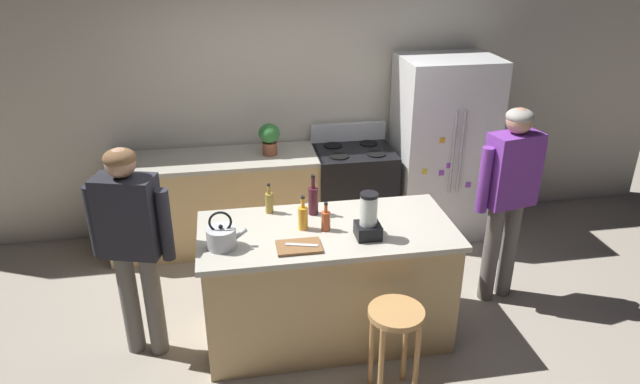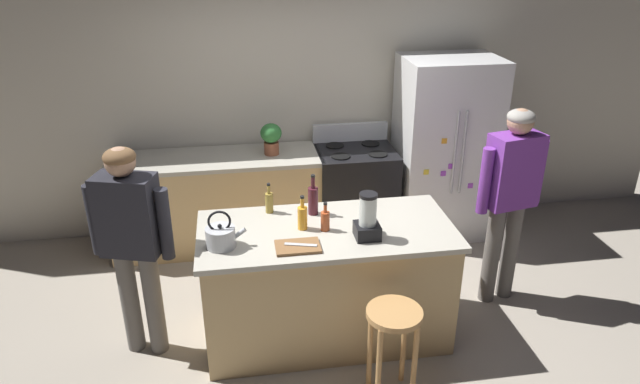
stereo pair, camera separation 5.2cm
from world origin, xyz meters
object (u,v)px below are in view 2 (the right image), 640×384
refrigerator (444,149)px  person_by_island_left (131,235)px  bottle_cooking_sauce (325,220)px  tea_kettle (221,236)px  potted_plant (271,137)px  bottle_wine (313,200)px  stove_range (355,192)px  bar_stool (393,331)px  cutting_board (298,247)px  chef_knife (301,245)px  blender_appliance (368,219)px  bottle_vinegar (269,202)px  bottle_soda (302,217)px  kitchen_island (326,282)px  person_by_sink_right (510,189)px

refrigerator → person_by_island_left: 3.14m
bottle_cooking_sauce → tea_kettle: 0.74m
refrigerator → potted_plant: (-1.70, 0.05, 0.20)m
bottle_wine → stove_range: bearing=64.6°
bar_stool → cutting_board: 0.83m
tea_kettle → chef_knife: 0.54m
stove_range → bottle_cooking_sauce: (-0.56, -1.55, 0.53)m
blender_appliance → chef_knife: size_ratio=1.51×
stove_range → person_by_island_left: size_ratio=0.69×
refrigerator → stove_range: 0.98m
stove_range → cutting_board: stove_range is taller
chef_knife → person_by_island_left: bearing=-178.1°
potted_plant → bottle_wine: bearing=-81.0°
refrigerator → chef_knife: (-1.65, -1.74, 0.05)m
potted_plant → bottle_vinegar: 1.24m
tea_kettle → blender_appliance: bearing=-1.7°
stove_range → cutting_board: bearing=-113.9°
bottle_soda → potted_plant: bearing=93.7°
stove_range → tea_kettle: bearing=-127.7°
person_by_island_left → bottle_soda: 1.18m
kitchen_island → bottle_wine: 0.63m
bottle_wine → bottle_soda: (-0.11, -0.22, -0.02)m
blender_appliance → bottle_wine: size_ratio=1.05×
bottle_vinegar → blender_appliance: bearing=-37.8°
bottle_vinegar → cutting_board: bearing=-75.6°
kitchen_island → refrigerator: refrigerator is taller
bottle_soda → bottle_cooking_sauce: bearing=-15.9°
bottle_soda → person_by_sink_right: bearing=7.8°
kitchen_island → bottle_soda: bottle_soda is taller
person_by_island_left → bottle_wine: (1.29, 0.21, 0.07)m
refrigerator → bottle_soda: bearing=-137.3°
kitchen_island → person_by_island_left: size_ratio=1.15×
refrigerator → bottle_soda: (-1.60, -1.48, 0.12)m
bottle_vinegar → person_by_island_left: bearing=-163.2°
stove_range → potted_plant: potted_plant is taller
blender_appliance → bottle_vinegar: bearing=142.2°
bar_stool → tea_kettle: 1.29m
blender_appliance → cutting_board: bearing=-171.7°
bottle_soda → bottle_cooking_sauce: 0.16m
person_by_sink_right → bottle_soda: (-1.68, -0.23, 0.01)m
blender_appliance → bottle_vinegar: 0.81m
potted_plant → bottle_soda: 1.53m
blender_appliance → bottle_cooking_sauce: blender_appliance is taller
potted_plant → bottle_wine: bottle_wine is taller
person_by_sink_right → bottle_vinegar: (-1.89, 0.07, 0.00)m
person_by_sink_right → bottle_soda: bearing=-172.2°
refrigerator → bottle_vinegar: 2.17m
blender_appliance → tea_kettle: (-1.00, 0.03, -0.06)m
bottle_vinegar → tea_kettle: (-0.36, -0.46, -0.01)m
tea_kettle → kitchen_island: bearing=10.8°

